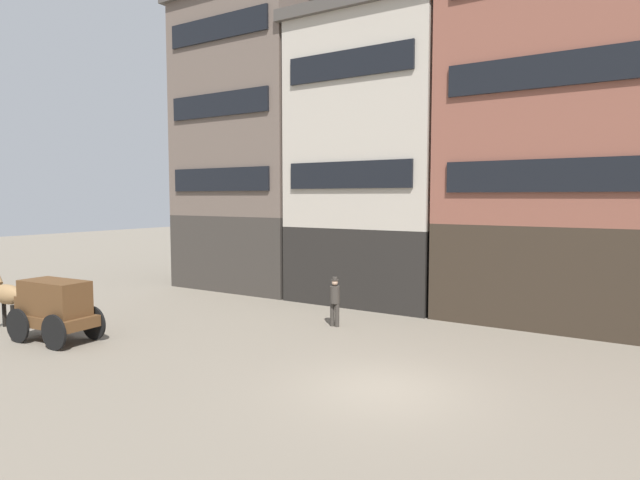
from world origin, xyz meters
TOP-DOWN VIEW (x-y plane):
  - ground_plane at (0.00, 0.00)m, footprint 120.00×120.00m
  - building_far_left at (-12.50, 11.10)m, footprint 7.63×7.24m
  - building_center_left at (-5.41, 11.11)m, footprint 7.24×7.24m
  - building_center_right at (2.30, 11.10)m, footprint 8.88×7.24m
  - cargo_wagon at (-10.91, -1.75)m, footprint 3.00×1.70m
  - draft_horse at (-13.86, -1.75)m, footprint 2.35×0.72m
  - pedestrian_officer at (-4.31, 4.84)m, footprint 0.50×0.50m

SIDE VIEW (x-z plane):
  - ground_plane at x=0.00m, z-range 0.00..0.00m
  - pedestrian_officer at x=-4.31m, z-range 0.08..1.88m
  - cargo_wagon at x=-10.91m, z-range 0.16..2.14m
  - draft_horse at x=-13.86m, z-range 0.12..2.42m
  - building_center_left at x=-5.41m, z-range 0.04..12.75m
  - building_far_left at x=-12.50m, z-range 0.04..14.88m
  - building_center_right at x=2.30m, z-range 0.04..17.92m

